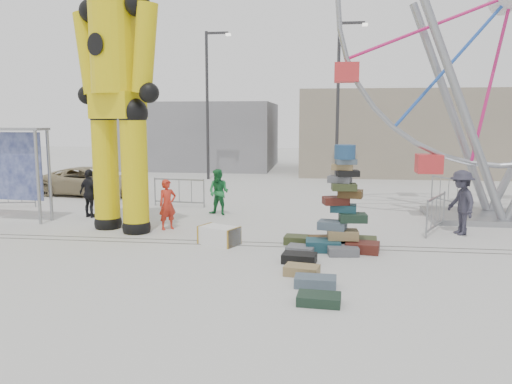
# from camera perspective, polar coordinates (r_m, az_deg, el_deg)

# --- Properties ---
(ground) EXTENTS (90.00, 90.00, 0.00)m
(ground) POSITION_cam_1_polar(r_m,az_deg,el_deg) (12.81, -2.56, -6.80)
(ground) COLOR #9E9E99
(ground) RESTS_ON ground
(track_line_near) EXTENTS (40.00, 0.04, 0.01)m
(track_line_near) POSITION_cam_1_polar(r_m,az_deg,el_deg) (13.38, -2.13, -6.12)
(track_line_near) COLOR #47443F
(track_line_near) RESTS_ON ground
(track_line_far) EXTENTS (40.00, 0.04, 0.01)m
(track_line_far) POSITION_cam_1_polar(r_m,az_deg,el_deg) (13.76, -1.86, -5.71)
(track_line_far) COLOR #47443F
(track_line_far) RESTS_ON ground
(building_right) EXTENTS (12.00, 8.00, 5.00)m
(building_right) POSITION_cam_1_polar(r_m,az_deg,el_deg) (32.57, 15.90, 6.57)
(building_right) COLOR gray
(building_right) RESTS_ON ground
(building_left) EXTENTS (10.00, 8.00, 4.40)m
(building_left) POSITION_cam_1_polar(r_m,az_deg,el_deg) (35.15, -6.23, 6.46)
(building_left) COLOR gray
(building_left) RESTS_ON ground
(lamp_post_right) EXTENTS (1.41, 0.25, 8.00)m
(lamp_post_right) POSITION_cam_1_polar(r_m,az_deg,el_deg) (25.23, 9.56, 10.83)
(lamp_post_right) COLOR #2D2D30
(lamp_post_right) RESTS_ON ground
(lamp_post_left) EXTENTS (1.41, 0.25, 8.00)m
(lamp_post_left) POSITION_cam_1_polar(r_m,az_deg,el_deg) (27.86, -5.41, 10.67)
(lamp_post_left) COLOR #2D2D30
(lamp_post_left) RESTS_ON ground
(suitcase_tower) EXTENTS (1.89, 1.69, 2.70)m
(suitcase_tower) POSITION_cam_1_polar(r_m,az_deg,el_deg) (13.01, 9.88, -3.25)
(suitcase_tower) COLOR #19424D
(suitcase_tower) RESTS_ON ground
(crash_test_dummy) EXTENTS (3.16, 1.84, 8.17)m
(crash_test_dummy) POSITION_cam_1_polar(r_m,az_deg,el_deg) (15.38, -15.65, 11.63)
(crash_test_dummy) COLOR black
(crash_test_dummy) RESTS_ON ground
(ferris_wheel) EXTENTS (11.02, 2.83, 12.78)m
(ferris_wheel) POSITION_cam_1_polar(r_m,az_deg,el_deg) (18.55, 27.02, 16.62)
(ferris_wheel) COLOR gray
(ferris_wheel) RESTS_ON ground
(steamer_trunk) EXTENTS (1.19, 0.98, 0.48)m
(steamer_trunk) POSITION_cam_1_polar(r_m,az_deg,el_deg) (13.49, -4.23, -4.97)
(steamer_trunk) COLOR silver
(steamer_trunk) RESTS_ON ground
(row_case_0) EXTENTS (0.85, 0.60, 0.23)m
(row_case_0) POSITION_cam_1_polar(r_m,az_deg,el_deg) (13.55, 4.98, -5.48)
(row_case_0) COLOR #353E1F
(row_case_0) RESTS_ON ground
(row_case_1) EXTENTS (0.79, 0.67, 0.17)m
(row_case_1) POSITION_cam_1_polar(r_m,az_deg,el_deg) (12.73, 5.15, -6.53)
(row_case_1) COLOR #5A5C62
(row_case_1) RESTS_ON ground
(row_case_2) EXTENTS (0.85, 0.60, 0.23)m
(row_case_2) POSITION_cam_1_polar(r_m,az_deg,el_deg) (11.84, 4.97, -7.53)
(row_case_2) COLOR black
(row_case_2) RESTS_ON ground
(row_case_3) EXTENTS (0.81, 0.60, 0.22)m
(row_case_3) POSITION_cam_1_polar(r_m,az_deg,el_deg) (10.94, 5.25, -8.90)
(row_case_3) COLOR olive
(row_case_3) RESTS_ON ground
(row_case_4) EXTENTS (0.86, 0.50, 0.21)m
(row_case_4) POSITION_cam_1_polar(r_m,az_deg,el_deg) (10.25, 6.80, -10.13)
(row_case_4) COLOR #485967
(row_case_4) RESTS_ON ground
(row_case_5) EXTENTS (0.83, 0.57, 0.19)m
(row_case_5) POSITION_cam_1_polar(r_m,az_deg,el_deg) (9.36, 7.20, -12.06)
(row_case_5) COLOR #192E21
(row_case_5) RESTS_ON ground
(barricade_dummy_a) EXTENTS (1.98, 0.51, 1.10)m
(barricade_dummy_a) POSITION_cam_1_polar(r_m,az_deg,el_deg) (21.20, -26.51, -0.10)
(barricade_dummy_a) COLOR gray
(barricade_dummy_a) RESTS_ON ground
(barricade_dummy_b) EXTENTS (2.00, 0.33, 1.10)m
(barricade_dummy_b) POSITION_cam_1_polar(r_m,az_deg,el_deg) (20.40, -15.31, 0.19)
(barricade_dummy_b) COLOR gray
(barricade_dummy_b) RESTS_ON ground
(barricade_dummy_c) EXTENTS (2.00, 0.31, 1.10)m
(barricade_dummy_c) POSITION_cam_1_polar(r_m,az_deg,el_deg) (19.34, -8.77, -0.05)
(barricade_dummy_c) COLOR gray
(barricade_dummy_c) RESTS_ON ground
(barricade_wheel_front) EXTENTS (0.98, 1.84, 1.10)m
(barricade_wheel_front) POSITION_cam_1_polar(r_m,az_deg,el_deg) (15.78, 19.86, -2.35)
(barricade_wheel_front) COLOR gray
(barricade_wheel_front) RESTS_ON ground
(barricade_wheel_back) EXTENTS (0.94, 1.85, 1.10)m
(barricade_wheel_back) POSITION_cam_1_polar(r_m,az_deg,el_deg) (20.77, 21.14, 0.06)
(barricade_wheel_back) COLOR gray
(barricade_wheel_back) RESTS_ON ground
(pedestrian_red) EXTENTS (0.66, 0.65, 1.54)m
(pedestrian_red) POSITION_cam_1_polar(r_m,az_deg,el_deg) (15.38, -10.08, -1.42)
(pedestrian_red) COLOR red
(pedestrian_red) RESTS_ON ground
(pedestrian_green) EXTENTS (0.94, 0.83, 1.61)m
(pedestrian_green) POSITION_cam_1_polar(r_m,az_deg,el_deg) (17.50, -4.29, -0.01)
(pedestrian_green) COLOR #1B6F35
(pedestrian_green) RESTS_ON ground
(pedestrian_black) EXTENTS (1.05, 0.78, 1.66)m
(pedestrian_black) POSITION_cam_1_polar(r_m,az_deg,el_deg) (17.92, -18.45, -0.15)
(pedestrian_black) COLOR black
(pedestrian_black) RESTS_ON ground
(pedestrian_grey) EXTENTS (0.97, 1.35, 1.89)m
(pedestrian_grey) POSITION_cam_1_polar(r_m,az_deg,el_deg) (15.65, 22.39, -1.11)
(pedestrian_grey) COLOR #282735
(pedestrian_grey) RESTS_ON ground
(parked_suv) EXTENTS (4.75, 2.80, 1.24)m
(parked_suv) POSITION_cam_1_polar(r_m,az_deg,el_deg) (23.14, -18.48, 1.17)
(parked_suv) COLOR #8C7E5A
(parked_suv) RESTS_ON ground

